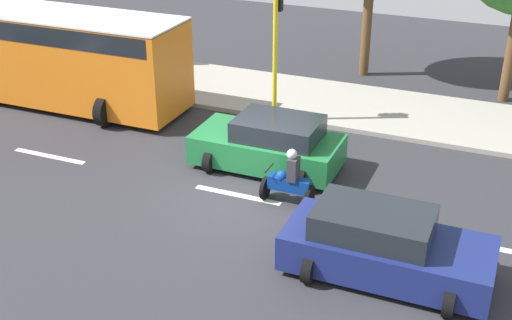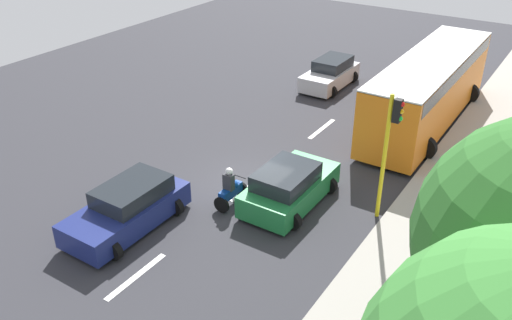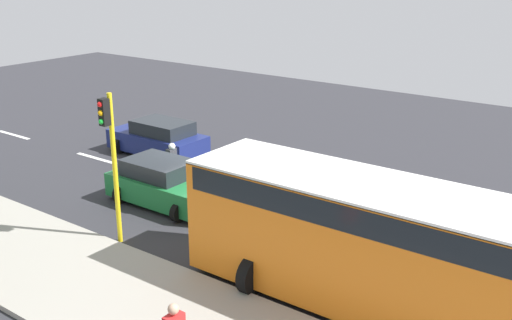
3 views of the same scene
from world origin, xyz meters
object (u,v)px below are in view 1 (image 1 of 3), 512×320
object	(u,v)px
pedestrian_near_signal	(170,41)
traffic_light_corner	(276,34)
city_bus	(32,48)
car_dark_blue	(384,246)
motorcycle	(289,181)
car_green	(270,144)

from	to	relation	value
pedestrian_near_signal	traffic_light_corner	distance (m)	7.10
city_bus	pedestrian_near_signal	distance (m)	5.52
car_dark_blue	motorcycle	xyz separation A→B (m)	(2.09, 2.90, -0.07)
pedestrian_near_signal	traffic_light_corner	bearing A→B (deg)	-121.87
city_bus	pedestrian_near_signal	xyz separation A→B (m)	(4.80, -2.62, -0.79)
car_green	city_bus	bearing A→B (deg)	78.90
car_green	motorcycle	size ratio (longest dim) A/B	2.66
city_bus	motorcycle	bearing A→B (deg)	-108.40
car_green	city_bus	world-z (taller)	city_bus
motorcycle	traffic_light_corner	size ratio (longest dim) A/B	0.34
car_dark_blue	city_bus	size ratio (longest dim) A/B	0.40
car_dark_blue	pedestrian_near_signal	bearing A→B (deg)	46.26
city_bus	traffic_light_corner	world-z (taller)	traffic_light_corner
traffic_light_corner	motorcycle	bearing A→B (deg)	-155.18
motorcycle	pedestrian_near_signal	size ratio (longest dim) A/B	0.91
city_bus	motorcycle	distance (m)	11.25
motorcycle	car_dark_blue	bearing A→B (deg)	-125.85
pedestrian_near_signal	traffic_light_corner	size ratio (longest dim) A/B	0.38
car_green	city_bus	xyz separation A→B (m)	(1.85, 9.43, 1.13)
car_dark_blue	traffic_light_corner	bearing A→B (deg)	36.72
car_green	motorcycle	xyz separation A→B (m)	(-1.68, -1.18, -0.07)
car_dark_blue	pedestrian_near_signal	distance (m)	15.08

